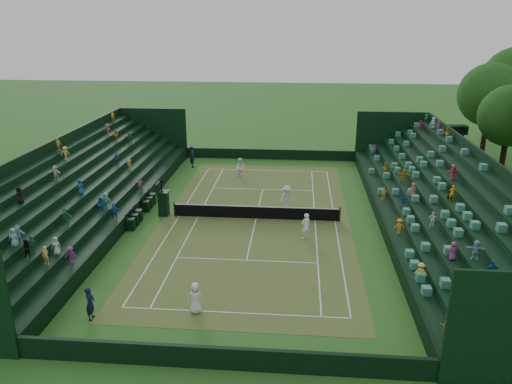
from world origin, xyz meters
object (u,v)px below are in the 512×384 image
Objects in this scene: umpire_chair at (163,200)px; player_far_west at (240,168)px; tennis_net at (256,212)px; player_near_west at (196,298)px; player_near_east at (306,226)px; player_far_east at (287,198)px.

umpire_chair is 10.36m from player_far_west.
player_near_west is (-1.83, -11.99, 0.26)m from tennis_net.
player_near_east is 0.99× the size of player_far_west.
player_far_east reaches higher than player_near_west.
umpire_chair is at bearing -75.91° from player_near_west.
player_near_west is at bearing -98.66° from tennis_net.
tennis_net is 7.45× the size of player_near_west.
player_far_west is (-0.37, 21.53, 0.09)m from player_near_west.
tennis_net is at bearing -1.39° from umpire_chair.
player_near_east is (5.25, 8.94, 0.08)m from player_near_west.
player_near_west is at bearing -68.19° from player_far_west.
player_far_west is 0.94× the size of player_far_east.
player_near_west is 10.37m from player_near_east.
player_near_east is at bearing -41.72° from tennis_net.
umpire_chair is 1.53× the size of player_far_west.
player_far_west reaches higher than player_near_west.
player_far_east is (-1.34, 5.06, 0.06)m from player_near_east.
tennis_net is 9.79m from player_far_west.
tennis_net is 12.13m from player_near_west.
player_far_west is (4.40, 9.38, -0.27)m from umpire_chair.
player_near_east reaches higher than player_near_west.
player_far_west is 8.67m from player_far_east.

